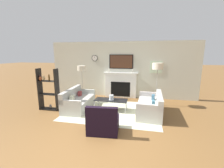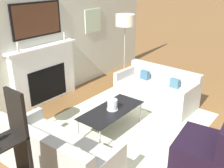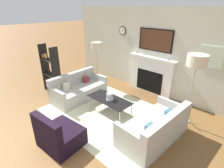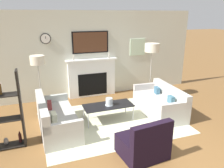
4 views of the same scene
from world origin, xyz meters
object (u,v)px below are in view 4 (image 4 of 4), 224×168
at_px(couch_left, 56,120).
at_px(shelf_unit, 0,113).
at_px(hurricane_candle, 109,102).
at_px(floor_lamp_right, 152,48).
at_px(floor_lamp_left, 38,61).
at_px(armchair, 144,144).
at_px(couch_right, 160,104).
at_px(coffee_table, 108,106).

relative_size(couch_left, shelf_unit, 1.10).
relative_size(hurricane_candle, floor_lamp_right, 0.11).
relative_size(couch_left, hurricane_candle, 8.75).
bearing_deg(shelf_unit, floor_lamp_left, 59.68).
bearing_deg(armchair, floor_lamp_left, 123.30).
xyz_separation_m(couch_right, coffee_table, (-1.45, 0.07, 0.12)).
height_order(couch_right, floor_lamp_right, floor_lamp_right).
relative_size(couch_left, couch_right, 1.03).
xyz_separation_m(coffee_table, hurricane_candle, (0.02, -0.01, 0.11)).
xyz_separation_m(couch_left, couch_right, (2.76, 0.00, -0.00)).
height_order(floor_lamp_right, shelf_unit, floor_lamp_right).
distance_m(couch_right, armchair, 2.03).
xyz_separation_m(floor_lamp_left, shelf_unit, (-0.80, -1.36, -0.69)).
xyz_separation_m(couch_right, floor_lamp_left, (-3.00, 1.03, 1.18)).
xyz_separation_m(floor_lamp_right, shelf_unit, (-4.05, -1.36, -0.85)).
bearing_deg(floor_lamp_right, armchair, -121.29).
xyz_separation_m(armchair, floor_lamp_right, (1.57, 2.58, 1.35)).
xyz_separation_m(couch_right, shelf_unit, (-3.80, -0.33, 0.49)).
bearing_deg(couch_right, armchair, -130.31).
xyz_separation_m(armchair, hurricane_candle, (-0.12, 1.61, 0.24)).
height_order(armchair, shelf_unit, shelf_unit).
distance_m(armchair, floor_lamp_left, 3.30).
distance_m(armchair, coffee_table, 1.63).
distance_m(floor_lamp_left, floor_lamp_right, 3.26).
bearing_deg(shelf_unit, floor_lamp_right, 18.57).
bearing_deg(couch_left, coffee_table, 3.29).
relative_size(couch_right, floor_lamp_left, 1.05).
bearing_deg(floor_lamp_left, couch_right, -18.95).
bearing_deg(coffee_table, shelf_unit, -170.21).
xyz_separation_m(couch_left, shelf_unit, (-1.04, -0.33, 0.49)).
distance_m(couch_left, armchair, 2.12).
xyz_separation_m(couch_right, hurricane_candle, (-1.44, 0.07, 0.22)).
height_order(hurricane_candle, floor_lamp_left, floor_lamp_left).
bearing_deg(couch_right, hurricane_candle, 177.39).
bearing_deg(shelf_unit, coffee_table, 9.79).
relative_size(couch_left, floor_lamp_right, 0.98).
xyz_separation_m(couch_right, floor_lamp_right, (0.26, 1.03, 1.33)).
distance_m(armchair, shelf_unit, 2.81).
bearing_deg(armchair, shelf_unit, 153.99).
height_order(armchair, coffee_table, armchair).
bearing_deg(floor_lamp_right, couch_left, -161.09).
bearing_deg(floor_lamp_left, floor_lamp_right, -0.00).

